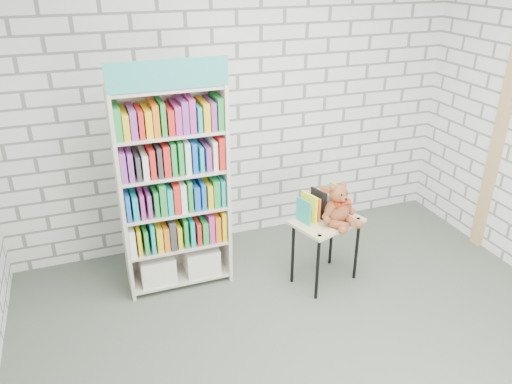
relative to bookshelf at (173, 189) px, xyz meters
name	(u,v)px	position (x,y,z in m)	size (l,w,h in m)	color
ground	(325,360)	(0.79, -1.36, -0.92)	(4.50, 4.50, 0.00)	#495446
room_shell	(343,129)	(0.79, -1.36, 0.86)	(4.52, 4.02, 2.81)	silver
bookshelf	(173,189)	(0.00, 0.00, 0.00)	(0.90, 0.35, 2.03)	beige
display_table	(326,229)	(1.23, -0.44, -0.39)	(0.68, 0.56, 0.62)	tan
table_books	(320,204)	(1.21, -0.36, -0.18)	(0.44, 0.30, 0.24)	teal
teddy_bear	(339,208)	(1.30, -0.52, -0.15)	(0.33, 0.32, 0.37)	brown
door_trim	(496,148)	(3.01, -0.41, 0.13)	(0.05, 0.12, 2.10)	tan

